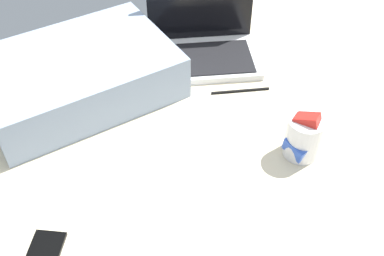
% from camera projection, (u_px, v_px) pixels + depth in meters
% --- Properties ---
extents(bed_mattress, '(1.80, 1.40, 0.18)m').
position_uv_depth(bed_mattress, '(268.00, 178.00, 1.25)').
color(bed_mattress, beige).
rests_on(bed_mattress, ground).
extents(laptop, '(0.40, 0.35, 0.23)m').
position_uv_depth(laptop, '(203.00, 44.00, 1.46)').
color(laptop, silver).
rests_on(laptop, bed_mattress).
extents(snack_cup, '(0.10, 0.09, 0.13)m').
position_uv_depth(snack_cup, '(303.00, 137.00, 1.15)').
color(snack_cup, silver).
rests_on(snack_cup, bed_mattress).
extents(pillow, '(0.52, 0.36, 0.13)m').
position_uv_depth(pillow, '(78.00, 75.00, 1.31)').
color(pillow, '#8C9EB7').
rests_on(pillow, bed_mattress).
extents(charger_cable, '(0.16, 0.08, 0.01)m').
position_uv_depth(charger_cable, '(240.00, 91.00, 1.36)').
color(charger_cable, black).
rests_on(charger_cable, bed_mattress).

